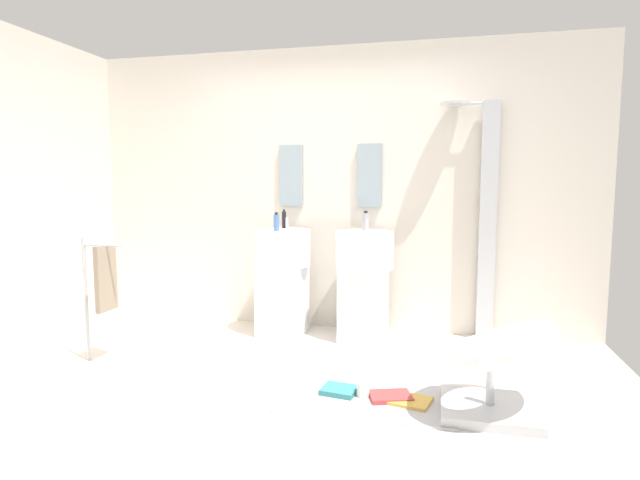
# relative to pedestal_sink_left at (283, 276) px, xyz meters

# --- Properties ---
(ground_plane) EXTENTS (4.80, 3.60, 0.04)m
(ground_plane) POSITION_rel_pedestal_sink_left_xyz_m (0.37, -1.29, -0.55)
(ground_plane) COLOR silver
(rear_partition) EXTENTS (4.80, 0.10, 2.60)m
(rear_partition) POSITION_rel_pedestal_sink_left_xyz_m (0.37, 0.36, 0.77)
(rear_partition) COLOR beige
(rear_partition) RESTS_ON ground_plane
(pedestal_sink_left) EXTENTS (0.50, 0.50, 1.05)m
(pedestal_sink_left) POSITION_rel_pedestal_sink_left_xyz_m (0.00, 0.00, 0.00)
(pedestal_sink_left) COLOR white
(pedestal_sink_left) RESTS_ON ground_plane
(pedestal_sink_right) EXTENTS (0.50, 0.50, 1.05)m
(pedestal_sink_right) POSITION_rel_pedestal_sink_left_xyz_m (0.74, 0.00, 0.00)
(pedestal_sink_right) COLOR white
(pedestal_sink_right) RESTS_ON ground_plane
(vanity_mirror_left) EXTENTS (0.22, 0.03, 0.57)m
(vanity_mirror_left) POSITION_rel_pedestal_sink_left_xyz_m (0.00, 0.29, 0.91)
(vanity_mirror_left) COLOR #8C9EA8
(vanity_mirror_right) EXTENTS (0.22, 0.03, 0.57)m
(vanity_mirror_right) POSITION_rel_pedestal_sink_left_xyz_m (0.74, 0.29, 0.91)
(vanity_mirror_right) COLOR #8C9EA8
(shower_column) EXTENTS (0.49, 0.24, 2.05)m
(shower_column) POSITION_rel_pedestal_sink_left_xyz_m (1.76, 0.24, 0.55)
(shower_column) COLOR #B7BABF
(shower_column) RESTS_ON ground_plane
(lounge_chair) EXTENTS (1.09, 1.09, 0.65)m
(lounge_chair) POSITION_rel_pedestal_sink_left_xyz_m (1.68, -1.30, -0.18)
(lounge_chair) COLOR #B7BABF
(lounge_chair) RESTS_ON ground_plane
(towel_rack) EXTENTS (0.37, 0.22, 0.95)m
(towel_rack) POSITION_rel_pedestal_sink_left_xyz_m (-1.10, -1.02, 0.10)
(towel_rack) COLOR #B7BABF
(towel_rack) RESTS_ON ground_plane
(area_rug) EXTENTS (1.10, 0.61, 0.01)m
(area_rug) POSITION_rel_pedestal_sink_left_xyz_m (0.95, -1.26, -0.52)
(area_rug) COLOR #B2B2B7
(area_rug) RESTS_ON ground_plane
(magazine_teal) EXTENTS (0.24, 0.22, 0.03)m
(magazine_teal) POSITION_rel_pedestal_sink_left_xyz_m (0.76, -1.22, -0.50)
(magazine_teal) COLOR teal
(magazine_teal) RESTS_ON area_rug
(magazine_ochre) EXTENTS (0.31, 0.26, 0.02)m
(magazine_ochre) POSITION_rel_pedestal_sink_left_xyz_m (1.21, -1.26, -0.51)
(magazine_ochre) COLOR gold
(magazine_ochre) RESTS_ON area_rug
(magazine_red) EXTENTS (0.30, 0.26, 0.03)m
(magazine_red) POSITION_rel_pedestal_sink_left_xyz_m (1.09, -1.24, -0.50)
(magazine_red) COLOR #B73838
(magazine_red) RESTS_ON area_rug
(coffee_mug) EXTENTS (0.08, 0.08, 0.09)m
(coffee_mug) POSITION_rel_pedestal_sink_left_xyz_m (0.92, -1.24, -0.47)
(coffee_mug) COLOR white
(coffee_mug) RESTS_ON area_rug
(soap_bottle_blue) EXTENTS (0.05, 0.05, 0.16)m
(soap_bottle_blue) POSITION_rel_pedestal_sink_left_xyz_m (-0.01, -0.15, 0.50)
(soap_bottle_blue) COLOR #4C72B7
(soap_bottle_blue) RESTS_ON pedestal_sink_left
(soap_bottle_grey) EXTENTS (0.06, 0.06, 0.17)m
(soap_bottle_grey) POSITION_rel_pedestal_sink_left_xyz_m (0.73, 0.16, 0.50)
(soap_bottle_grey) COLOR #99999E
(soap_bottle_grey) RESTS_ON pedestal_sink_right
(soap_bottle_black) EXTENTS (0.04, 0.04, 0.17)m
(soap_bottle_black) POSITION_rel_pedestal_sink_left_xyz_m (-0.03, 0.16, 0.50)
(soap_bottle_black) COLOR black
(soap_bottle_black) RESTS_ON pedestal_sink_left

